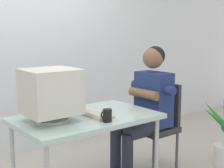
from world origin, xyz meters
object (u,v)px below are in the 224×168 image
object	(u,v)px
office_chair	(159,121)
desk_mug	(107,115)
crt_monitor	(51,92)
keyboard	(92,113)
person_seated	(146,105)
desk	(86,122)

from	to	relation	value
office_chair	desk_mug	xyz separation A→B (m)	(-0.92, -0.30, 0.27)
crt_monitor	desk_mug	size ratio (longest dim) A/B	4.14
keyboard	desk_mug	bearing A→B (deg)	-97.42
desk_mug	person_seated	bearing A→B (deg)	22.63
person_seated	desk_mug	xyz separation A→B (m)	(-0.73, -0.30, 0.07)
desk	office_chair	bearing A→B (deg)	2.56
keyboard	person_seated	xyz separation A→B (m)	(0.69, 0.04, -0.03)
desk	office_chair	world-z (taller)	office_chair
crt_monitor	desk_mug	distance (m)	0.49
crt_monitor	desk_mug	world-z (taller)	crt_monitor
desk	office_chair	distance (m)	0.96
crt_monitor	person_seated	world-z (taller)	person_seated
crt_monitor	office_chair	world-z (taller)	crt_monitor
keyboard	desk	bearing A→B (deg)	-178.96
crt_monitor	office_chair	size ratio (longest dim) A/B	0.47
desk	person_seated	size ratio (longest dim) A/B	0.92
person_seated	desk	bearing A→B (deg)	-176.79
desk	person_seated	world-z (taller)	person_seated
person_seated	desk_mug	bearing A→B (deg)	-157.37
keyboard	crt_monitor	bearing A→B (deg)	175.15
desk	crt_monitor	bearing A→B (deg)	173.94
desk	person_seated	xyz separation A→B (m)	(0.76, 0.04, 0.04)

